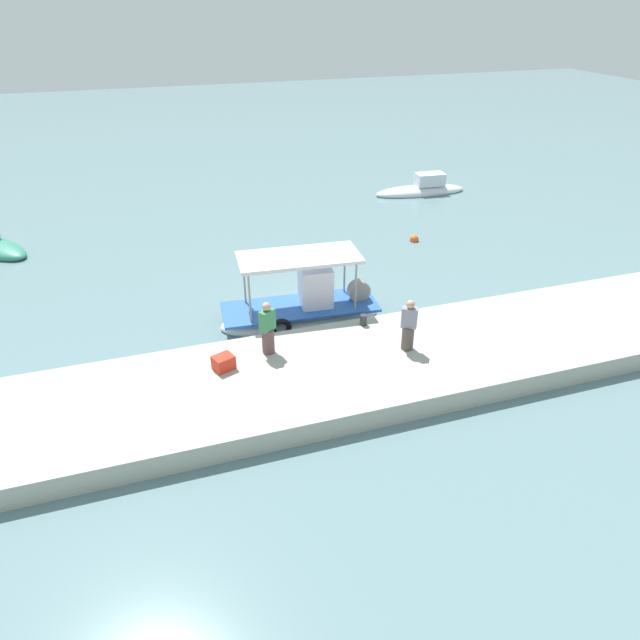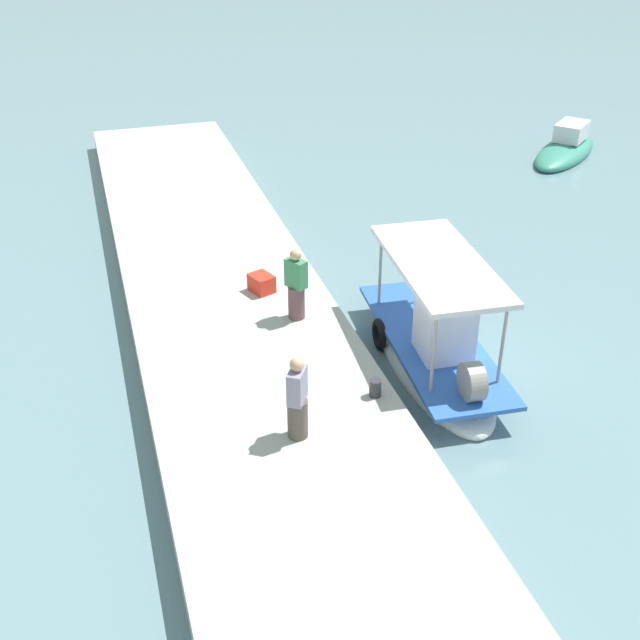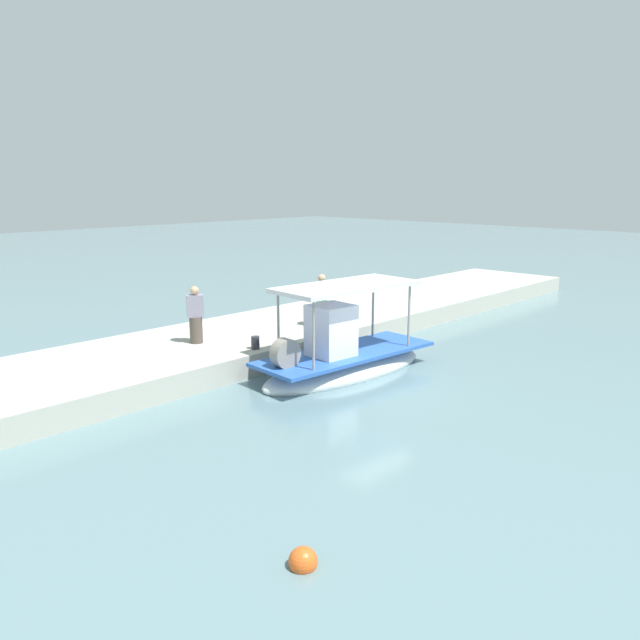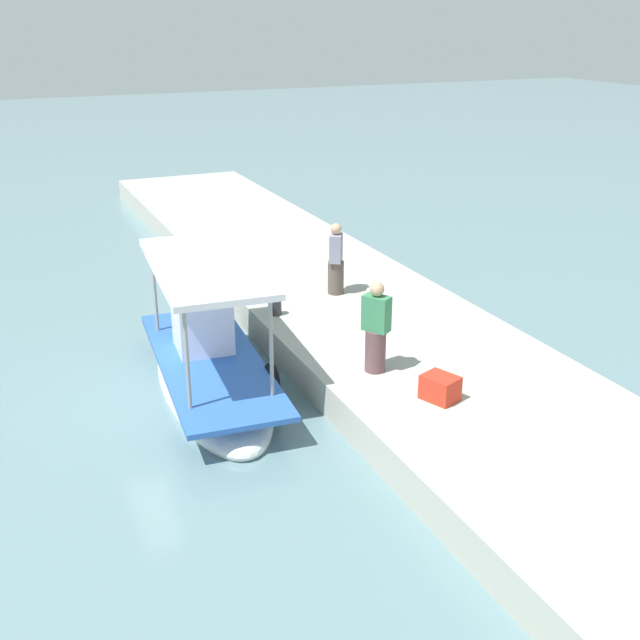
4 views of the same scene
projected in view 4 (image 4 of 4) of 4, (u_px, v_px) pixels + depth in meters
The scene contains 7 objects.
ground_plane at pixel (188, 393), 15.10m from camera, with size 120.00×120.00×0.00m, color slate.
dock_quay at pixel (389, 341), 16.66m from camera, with size 36.00×4.81×0.67m, color #B2B2A5.
main_fishing_boat at pixel (210, 365), 15.20m from camera, with size 5.91×2.36×2.93m.
fisherman_near_bollard at pixel (336, 262), 18.22m from camera, with size 0.55×0.52×1.71m.
fisherman_by_crate at pixel (376, 331), 14.22m from camera, with size 0.56×0.53×1.74m.
mooring_bollard at pixel (276, 307), 17.12m from camera, with size 0.24×0.24×0.37m, color #2D2D33.
cargo_crate at pixel (440, 388), 13.35m from camera, with size 0.59×0.47×0.44m, color red.
Camera 4 is at (-13.39, 3.15, 6.89)m, focal length 43.60 mm.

